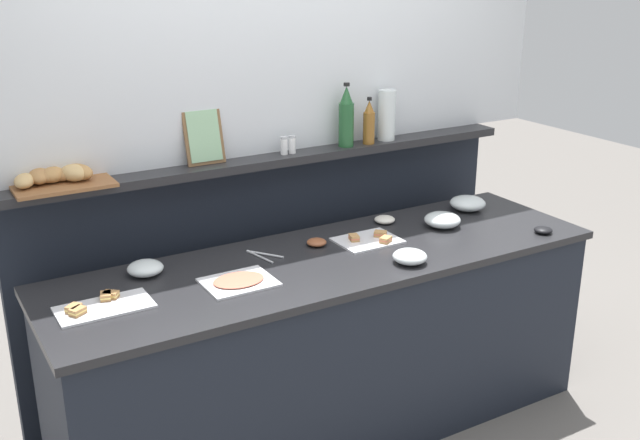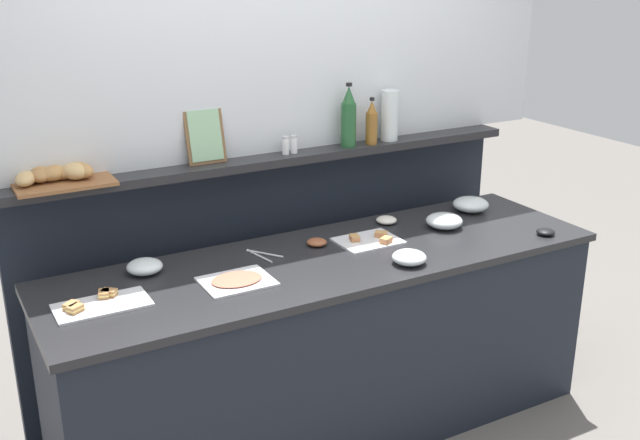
% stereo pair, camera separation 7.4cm
% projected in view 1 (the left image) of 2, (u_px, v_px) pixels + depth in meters
% --- Properties ---
extents(ground_plane, '(12.00, 12.00, 0.00)m').
position_uv_depth(ground_plane, '(272.00, 371.00, 4.12)').
color(ground_plane, slate).
extents(buffet_counter, '(2.53, 0.74, 0.89)m').
position_uv_depth(buffet_counter, '(329.00, 345.00, 3.49)').
color(buffet_counter, black).
rests_on(buffet_counter, ground_plane).
extents(back_ledge_unit, '(2.59, 0.22, 1.25)m').
position_uv_depth(back_ledge_unit, '(275.00, 264.00, 3.86)').
color(back_ledge_unit, black).
rests_on(back_ledge_unit, ground_plane).
extents(upper_wall_panel, '(3.19, 0.08, 1.35)m').
position_uv_depth(upper_wall_panel, '(267.00, 7.00, 3.46)').
color(upper_wall_panel, silver).
rests_on(upper_wall_panel, back_ledge_unit).
extents(sandwich_platter_side, '(0.29, 0.22, 0.04)m').
position_uv_depth(sandwich_platter_side, '(369.00, 240.00, 3.51)').
color(sandwich_platter_side, silver).
rests_on(sandwich_platter_side, buffet_counter).
extents(sandwich_platter_front, '(0.36, 0.19, 0.04)m').
position_uv_depth(sandwich_platter_front, '(101.00, 306.00, 2.85)').
color(sandwich_platter_front, silver).
rests_on(sandwich_platter_front, buffet_counter).
extents(cold_cuts_platter, '(0.28, 0.23, 0.02)m').
position_uv_depth(cold_cuts_platter, '(239.00, 281.00, 3.07)').
color(cold_cuts_platter, silver).
rests_on(cold_cuts_platter, buffet_counter).
extents(glass_bowl_large, '(0.18, 0.18, 0.07)m').
position_uv_depth(glass_bowl_large, '(442.00, 220.00, 3.70)').
color(glass_bowl_large, silver).
rests_on(glass_bowl_large, buffet_counter).
extents(glass_bowl_medium, '(0.15, 0.15, 0.06)m').
position_uv_depth(glass_bowl_medium, '(410.00, 257.00, 3.26)').
color(glass_bowl_medium, silver).
rests_on(glass_bowl_medium, buffet_counter).
extents(glass_bowl_small, '(0.19, 0.19, 0.07)m').
position_uv_depth(glass_bowl_small, '(468.00, 204.00, 3.94)').
color(glass_bowl_small, silver).
rests_on(glass_bowl_small, buffet_counter).
extents(glass_bowl_extra, '(0.15, 0.15, 0.06)m').
position_uv_depth(glass_bowl_extra, '(145.00, 269.00, 3.14)').
color(glass_bowl_extra, silver).
rests_on(glass_bowl_extra, buffet_counter).
extents(condiment_bowl_red, '(0.09, 0.09, 0.03)m').
position_uv_depth(condiment_bowl_red, '(543.00, 230.00, 3.62)').
color(condiment_bowl_red, black).
rests_on(condiment_bowl_red, buffet_counter).
extents(condiment_bowl_dark, '(0.10, 0.10, 0.04)m').
position_uv_depth(condiment_bowl_dark, '(385.00, 220.00, 3.75)').
color(condiment_bowl_dark, silver).
rests_on(condiment_bowl_dark, buffet_counter).
extents(condiment_bowl_teal, '(0.09, 0.09, 0.03)m').
position_uv_depth(condiment_bowl_teal, '(317.00, 242.00, 3.46)').
color(condiment_bowl_teal, brown).
rests_on(condiment_bowl_teal, buffet_counter).
extents(serving_tongs, '(0.12, 0.18, 0.01)m').
position_uv_depth(serving_tongs, '(262.00, 255.00, 3.34)').
color(serving_tongs, '#B7BABF').
rests_on(serving_tongs, buffet_counter).
extents(vinegar_bottle_amber, '(0.06, 0.06, 0.24)m').
position_uv_depth(vinegar_bottle_amber, '(369.00, 123.00, 3.79)').
color(vinegar_bottle_amber, '#8E5B23').
rests_on(vinegar_bottle_amber, back_ledge_unit).
extents(wine_bottle_green, '(0.08, 0.08, 0.32)m').
position_uv_depth(wine_bottle_green, '(346.00, 118.00, 3.72)').
color(wine_bottle_green, '#23562D').
rests_on(wine_bottle_green, back_ledge_unit).
extents(salt_shaker, '(0.03, 0.03, 0.09)m').
position_uv_depth(salt_shaker, '(284.00, 146.00, 3.60)').
color(salt_shaker, white).
rests_on(salt_shaker, back_ledge_unit).
extents(pepper_shaker, '(0.03, 0.03, 0.09)m').
position_uv_depth(pepper_shaker, '(292.00, 144.00, 3.62)').
color(pepper_shaker, white).
rests_on(pepper_shaker, back_ledge_unit).
extents(bread_basket, '(0.40, 0.26, 0.08)m').
position_uv_depth(bread_basket, '(58.00, 177.00, 3.12)').
color(bread_basket, brown).
rests_on(bread_basket, back_ledge_unit).
extents(framed_picture, '(0.18, 0.07, 0.26)m').
position_uv_depth(framed_picture, '(204.00, 136.00, 3.42)').
color(framed_picture, brown).
rests_on(framed_picture, back_ledge_unit).
extents(water_carafe, '(0.09, 0.09, 0.26)m').
position_uv_depth(water_carafe, '(387.00, 115.00, 3.86)').
color(water_carafe, silver).
rests_on(water_carafe, back_ledge_unit).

